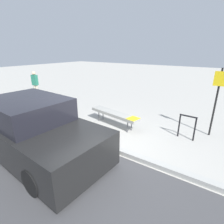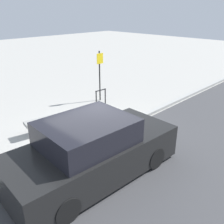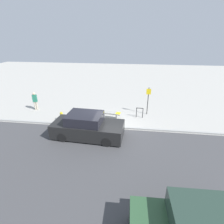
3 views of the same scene
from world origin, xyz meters
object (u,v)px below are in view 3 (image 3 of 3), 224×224
object	(u,v)px
bench	(107,113)
fire_hydrant	(62,116)
parked_car_near	(87,127)
bike_rack	(140,112)
pedestrian	(35,101)
sign_post	(148,98)

from	to	relation	value
bench	fire_hydrant	world-z (taller)	fire_hydrant
fire_hydrant	parked_car_near	size ratio (longest dim) A/B	0.17
bike_rack	parked_car_near	xyz separation A→B (m)	(-3.39, -3.34, 0.20)
bike_rack	pedestrian	bearing A→B (deg)	177.37
sign_post	parked_car_near	world-z (taller)	sign_post
bench	fire_hydrant	xyz separation A→B (m)	(-3.37, -0.96, -0.07)
bench	parked_car_near	xyz separation A→B (m)	(-0.82, -2.88, 0.22)
bike_rack	sign_post	xyz separation A→B (m)	(0.63, 0.72, 0.88)
bench	pedestrian	distance (m)	6.56
sign_post	bike_rack	bearing A→B (deg)	-131.00
bench	pedestrian	xyz separation A→B (m)	(-6.49, 0.88, 0.37)
bench	sign_post	size ratio (longest dim) A/B	0.98
bench	bike_rack	world-z (taller)	bike_rack
bike_rack	fire_hydrant	world-z (taller)	bike_rack
sign_post	pedestrian	world-z (taller)	sign_post
bike_rack	parked_car_near	size ratio (longest dim) A/B	0.18
bench	parked_car_near	bearing A→B (deg)	-96.04
pedestrian	fire_hydrant	bearing A→B (deg)	136.53
bike_rack	pedestrian	xyz separation A→B (m)	(-9.06, 0.42, 0.35)
bench	pedestrian	size ratio (longest dim) A/B	1.41
bike_rack	fire_hydrant	size ratio (longest dim) A/B	1.08
bench	pedestrian	world-z (taller)	pedestrian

